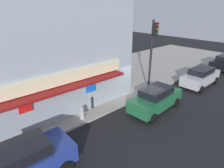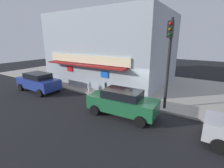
% 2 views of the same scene
% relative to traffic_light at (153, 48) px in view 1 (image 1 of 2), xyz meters
% --- Properties ---
extents(ground_plane, '(63.57, 63.57, 0.00)m').
position_rel_traffic_light_xyz_m(ground_plane, '(-1.32, -0.35, -3.77)').
color(ground_plane, black).
extents(sidewalk, '(42.38, 10.76, 0.15)m').
position_rel_traffic_light_xyz_m(sidewalk, '(-1.32, 5.03, -3.69)').
color(sidewalk, '#A39E93').
rests_on(sidewalk, ground_plane).
extents(corner_building, '(12.00, 9.73, 7.01)m').
position_rel_traffic_light_xyz_m(corner_building, '(-7.45, 5.23, -0.12)').
color(corner_building, '#9EA8B2').
rests_on(corner_building, sidewalk).
extents(traffic_light, '(0.32, 0.58, 5.69)m').
position_rel_traffic_light_xyz_m(traffic_light, '(0.00, 0.00, 0.00)').
color(traffic_light, black).
rests_on(traffic_light, sidewalk).
extents(fire_hydrant, '(0.52, 0.28, 0.83)m').
position_rel_traffic_light_xyz_m(fire_hydrant, '(-6.60, 0.13, -3.22)').
color(fire_hydrant, '#B2B2B7').
rests_on(fire_hydrant, sidewalk).
extents(trash_can, '(0.57, 0.57, 0.95)m').
position_rel_traffic_light_xyz_m(trash_can, '(-10.22, 1.99, -3.15)').
color(trash_can, '#2D2D2D').
rests_on(trash_can, sidewalk).
extents(pedestrian, '(0.56, 0.56, 1.67)m').
position_rel_traffic_light_xyz_m(pedestrian, '(-5.38, 0.97, -2.71)').
color(pedestrian, black).
rests_on(pedestrian, sidewalk).
extents(parked_car_silver, '(4.48, 1.93, 1.65)m').
position_rel_traffic_light_xyz_m(parked_car_silver, '(4.66, -2.13, -2.91)').
color(parked_car_silver, '#B7B7BC').
rests_on(parked_car_silver, ground_plane).
extents(parked_car_blue, '(4.30, 2.05, 1.67)m').
position_rel_traffic_light_xyz_m(parked_car_blue, '(-10.88, -1.95, -2.90)').
color(parked_car_blue, navy).
rests_on(parked_car_blue, ground_plane).
extents(parked_car_green, '(4.36, 2.11, 1.65)m').
position_rel_traffic_light_xyz_m(parked_car_green, '(-2.02, -2.08, -2.91)').
color(parked_car_green, '#1E6038').
rests_on(parked_car_green, ground_plane).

